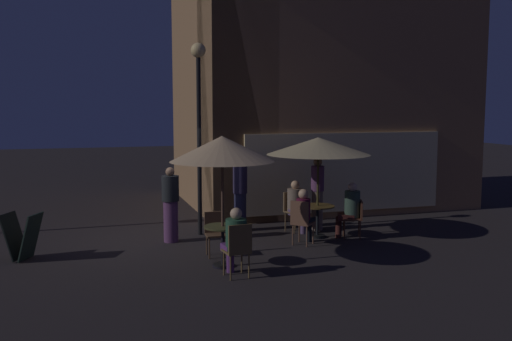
# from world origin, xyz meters

# --- Properties ---
(ground_plane) EXTENTS (60.00, 60.00, 0.00)m
(ground_plane) POSITION_xyz_m (0.00, 0.00, 0.00)
(ground_plane) COLOR black
(cafe_building) EXTENTS (8.03, 6.20, 8.36)m
(cafe_building) POSITION_xyz_m (4.22, 2.99, 4.17)
(cafe_building) COLOR #9E714A
(cafe_building) RESTS_ON ground
(street_lamp_near_corner) EXTENTS (0.34, 0.34, 4.44)m
(street_lamp_near_corner) POSITION_xyz_m (1.05, 0.40, 3.15)
(street_lamp_near_corner) COLOR black
(street_lamp_near_corner) RESTS_ON ground
(menu_sandwich_board) EXTENTS (0.82, 0.78, 0.91)m
(menu_sandwich_board) POSITION_xyz_m (-2.73, -0.75, 0.47)
(menu_sandwich_board) COLOR black
(menu_sandwich_board) RESTS_ON ground
(cafe_table_0) EXTENTS (0.71, 0.71, 0.78)m
(cafe_table_0) POSITION_xyz_m (0.91, -2.38, 0.56)
(cafe_table_0) COLOR black
(cafe_table_0) RESTS_ON ground
(cafe_table_1) EXTENTS (0.78, 0.78, 0.74)m
(cafe_table_1) POSITION_xyz_m (3.57, -0.69, 0.56)
(cafe_table_1) COLOR black
(cafe_table_1) RESTS_ON ground
(patio_umbrella_0) EXTENTS (1.94, 1.94, 2.46)m
(patio_umbrella_0) POSITION_xyz_m (0.91, -2.38, 2.21)
(patio_umbrella_0) COLOR black
(patio_umbrella_0) RESTS_ON ground
(patio_umbrella_1) EXTENTS (2.35, 2.35, 2.30)m
(patio_umbrella_1) POSITION_xyz_m (3.57, -0.69, 2.10)
(patio_umbrella_1) COLOR black
(patio_umbrella_1) RESTS_ON ground
(cafe_chair_0) EXTENTS (0.40, 0.40, 0.88)m
(cafe_chair_0) POSITION_xyz_m (0.96, -1.53, 0.53)
(cafe_chair_0) COLOR brown
(cafe_chair_0) RESTS_ON ground
(cafe_chair_1) EXTENTS (0.47, 0.47, 0.98)m
(cafe_chair_1) POSITION_xyz_m (0.99, -3.17, 0.58)
(cafe_chair_1) COLOR brown
(cafe_chair_1) RESTS_ON ground
(cafe_chair_2) EXTENTS (0.59, 0.59, 0.98)m
(cafe_chair_2) POSITION_xyz_m (2.93, -1.30, 0.58)
(cafe_chair_2) COLOR brown
(cafe_chair_2) RESTS_ON ground
(cafe_chair_3) EXTENTS (0.57, 0.57, 0.87)m
(cafe_chair_3) POSITION_xyz_m (4.38, -1.03, 0.53)
(cafe_chair_3) COLOR brown
(cafe_chair_3) RESTS_ON ground
(cafe_chair_4) EXTENTS (0.52, 0.52, 0.95)m
(cafe_chair_4) POSITION_xyz_m (3.26, 0.12, 0.57)
(cafe_chair_4) COLOR brown
(cafe_chair_4) RESTS_ON ground
(patron_seated_0) EXTENTS (0.41, 0.55, 1.24)m
(patron_seated_0) POSITION_xyz_m (0.98, -3.02, 0.71)
(patron_seated_0) COLOR #5C2F6F
(patron_seated_0) RESTS_ON ground
(patron_seated_1) EXTENTS (0.49, 0.48, 1.22)m
(patron_seated_1) POSITION_xyz_m (3.04, -1.19, 0.69)
(patron_seated_1) COLOR black
(patron_seated_1) RESTS_ON ground
(patron_seated_2) EXTENTS (0.54, 0.46, 1.28)m
(patron_seated_2) POSITION_xyz_m (4.25, -0.98, 0.72)
(patron_seated_2) COLOR #431C18
(patron_seated_2) RESTS_ON ground
(patron_seated_3) EXTENTS (0.48, 0.55, 1.24)m
(patron_seated_3) POSITION_xyz_m (3.31, -0.01, 0.70)
(patron_seated_3) COLOR #574167
(patron_seated_3) RESTS_ON ground
(patron_standing_4) EXTENTS (0.32, 0.32, 1.77)m
(patron_standing_4) POSITION_xyz_m (3.88, 0.05, 0.90)
(patron_standing_4) COLOR #7F675D
(patron_standing_4) RESTS_ON ground
(patron_standing_5) EXTENTS (0.35, 0.35, 1.77)m
(patron_standing_5) POSITION_xyz_m (2.07, 0.52, 0.89)
(patron_standing_5) COLOR #252744
(patron_standing_5) RESTS_ON ground
(patron_standing_6) EXTENTS (0.38, 0.38, 1.67)m
(patron_standing_6) POSITION_xyz_m (0.29, -0.12, 0.83)
(patron_standing_6) COLOR #653A64
(patron_standing_6) RESTS_ON ground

